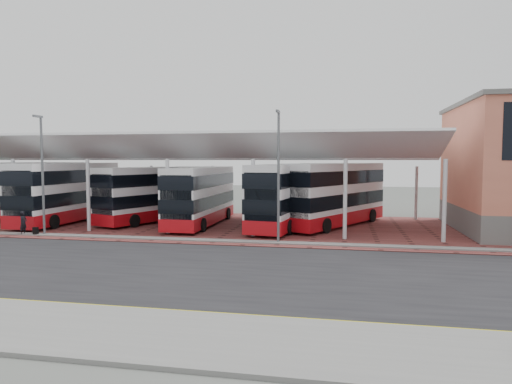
# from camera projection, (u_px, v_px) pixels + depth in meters

# --- Properties ---
(ground) EXTENTS (140.00, 140.00, 0.00)m
(ground) POSITION_uv_depth(u_px,v_px,m) (219.00, 266.00, 22.10)
(ground) COLOR #4F524D
(road) EXTENTS (120.00, 14.00, 0.02)m
(road) POSITION_uv_depth(u_px,v_px,m) (214.00, 270.00, 21.12)
(road) COLOR black
(road) RESTS_ON ground
(forecourt) EXTENTS (72.00, 16.00, 0.06)m
(forecourt) POSITION_uv_depth(u_px,v_px,m) (291.00, 227.00, 34.46)
(forecourt) COLOR brown
(forecourt) RESTS_ON ground
(sidewalk) EXTENTS (120.00, 4.00, 0.14)m
(sidewalk) POSITION_uv_depth(u_px,v_px,m) (137.00, 334.00, 13.28)
(sidewalk) COLOR slate
(sidewalk) RESTS_ON ground
(north_kerb) EXTENTS (120.00, 0.80, 0.14)m
(north_kerb) POSITION_uv_depth(u_px,v_px,m) (246.00, 242.00, 28.17)
(north_kerb) COLOR slate
(north_kerb) RESTS_ON ground
(yellow_line_near) EXTENTS (120.00, 0.12, 0.01)m
(yellow_line_near) POSITION_uv_depth(u_px,v_px,m) (163.00, 313.00, 15.24)
(yellow_line_near) COLOR #CDC600
(yellow_line_near) RESTS_ON road
(yellow_line_far) EXTENTS (120.00, 0.12, 0.01)m
(yellow_line_far) POSITION_uv_depth(u_px,v_px,m) (167.00, 310.00, 15.54)
(yellow_line_far) COLOR #CDC600
(yellow_line_far) RESTS_ON road
(canopy) EXTENTS (37.00, 11.63, 7.07)m
(canopy) POSITION_uv_depth(u_px,v_px,m) (193.00, 152.00, 36.48)
(canopy) COLOR silver
(canopy) RESTS_ON ground
(lamp_west) EXTENTS (0.16, 0.90, 8.07)m
(lamp_west) POSITION_uv_depth(u_px,v_px,m) (42.00, 171.00, 30.57)
(lamp_west) COLOR #5B5E63
(lamp_west) RESTS_ON ground
(lamp_east) EXTENTS (0.16, 0.90, 8.07)m
(lamp_east) POSITION_uv_depth(u_px,v_px,m) (278.00, 173.00, 27.57)
(lamp_east) COLOR #5B5E63
(lamp_east) RESTS_ON ground
(bus_0) EXTENTS (7.22, 11.87, 4.85)m
(bus_0) POSITION_uv_depth(u_px,v_px,m) (24.00, 190.00, 40.52)
(bus_0) COLOR white
(bus_0) RESTS_ON forecourt
(bus_1) EXTENTS (3.13, 11.76, 4.82)m
(bus_1) POSITION_uv_depth(u_px,v_px,m) (68.00, 193.00, 37.27)
(bus_1) COLOR white
(bus_1) RESTS_ON forecourt
(bus_2) EXTENTS (6.25, 11.06, 4.49)m
(bus_2) POSITION_uv_depth(u_px,v_px,m) (155.00, 194.00, 37.79)
(bus_2) COLOR white
(bus_2) RESTS_ON forecourt
(bus_3) EXTENTS (2.79, 10.94, 4.51)m
(bus_3) POSITION_uv_depth(u_px,v_px,m) (201.00, 196.00, 35.64)
(bus_3) COLOR white
(bus_3) RESTS_ON forecourt
(bus_4) EXTENTS (4.29, 11.75, 4.74)m
(bus_4) POSITION_uv_depth(u_px,v_px,m) (285.00, 196.00, 34.50)
(bus_4) COLOR white
(bus_4) RESTS_ON forecourt
(bus_5) EXTENTS (7.84, 11.59, 4.82)m
(bus_5) POSITION_uv_depth(u_px,v_px,m) (335.00, 195.00, 35.10)
(bus_5) COLOR white
(bus_5) RESTS_ON forecourt
(pedestrian) EXTENTS (0.41, 0.60, 1.61)m
(pedestrian) POSITION_uv_depth(u_px,v_px,m) (23.00, 223.00, 30.82)
(pedestrian) COLOR black
(pedestrian) RESTS_ON forecourt
(suitcase) EXTENTS (0.33, 0.23, 0.56)m
(suitcase) POSITION_uv_depth(u_px,v_px,m) (36.00, 231.00, 30.66)
(suitcase) COLOR black
(suitcase) RESTS_ON forecourt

